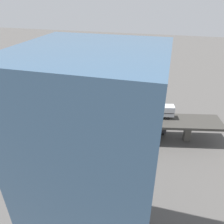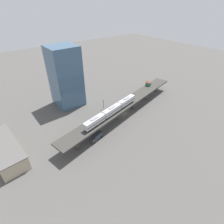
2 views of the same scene
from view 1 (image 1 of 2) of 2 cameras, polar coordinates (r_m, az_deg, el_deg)
The scene contains 7 objects.
ground_plane at distance 71.99m, azimuth -10.67°, elevation -6.23°, with size 400.00×400.00×0.00m, color #514F4C.
elevated_viaduct at distance 68.75m, azimuth -11.25°, elevation -2.08°, with size 27.08×91.77×7.07m.
subway_train at distance 66.26m, azimuth -0.00°, elevation 0.79°, with size 10.37×36.98×4.45m.
street_car_white at distance 67.85m, azimuth -18.75°, elevation -8.95°, with size 3.29×4.75×1.89m.
delivery_truck at distance 72.25m, azimuth 10.91°, elevation -4.43°, with size 4.33×7.54×3.20m.
street_lamp at distance 58.43m, azimuth -10.39°, elevation -10.65°, with size 0.44×0.44×6.94m.
office_tower at distance 31.98m, azimuth -4.26°, elevation -16.92°, with size 16.00×16.00×36.00m.
Camera 1 is at (52.33, 27.73, 40.93)m, focal length 35.00 mm.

